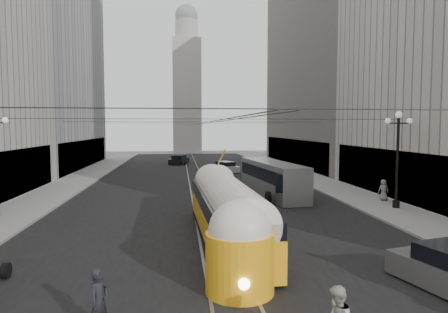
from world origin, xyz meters
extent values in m
cube|color=black|center=(0.00, 32.50, 0.00)|extent=(20.00, 85.00, 0.02)
cube|color=gray|center=(-12.00, 36.00, 0.07)|extent=(4.00, 72.00, 0.15)
cube|color=gray|center=(12.00, 36.00, 0.07)|extent=(4.00, 72.00, 0.15)
cube|color=gray|center=(-0.75, 32.50, 0.00)|extent=(0.12, 85.00, 0.04)
cube|color=gray|center=(0.75, 32.50, 0.00)|extent=(0.12, 85.00, 0.04)
cube|color=black|center=(-14.05, 24.00, 2.00)|extent=(0.10, 18.00, 3.60)
cube|color=#999999|center=(-20.00, 48.00, 14.00)|extent=(12.00, 28.00, 28.00)
cube|color=black|center=(-14.05, 48.00, 2.00)|extent=(0.10, 25.20, 3.60)
cube|color=black|center=(14.05, 22.00, 2.00)|extent=(0.10, 18.00, 3.60)
cube|color=#514C47|center=(20.00, 48.00, 16.00)|extent=(12.00, 32.00, 32.00)
cube|color=black|center=(14.05, 48.00, 2.00)|extent=(0.10, 28.80, 3.60)
cube|color=#B2AFA8|center=(0.00, 80.00, 12.00)|extent=(6.00, 6.00, 24.00)
cylinder|color=#B2AFA8|center=(0.00, 80.00, 26.00)|extent=(4.80, 4.80, 4.00)
sphere|color=gray|center=(0.00, 80.00, 28.96)|extent=(4.80, 4.80, 4.80)
sphere|color=white|center=(-11.85, 18.00, 5.90)|extent=(0.36, 0.36, 0.36)
cylinder|color=black|center=(12.60, 18.00, 3.15)|extent=(0.18, 0.18, 6.00)
cylinder|color=black|center=(12.60, 18.00, 0.40)|extent=(0.44, 0.44, 0.50)
cylinder|color=black|center=(12.60, 18.00, 5.75)|extent=(1.60, 0.08, 0.08)
sphere|color=white|center=(12.60, 18.00, 6.30)|extent=(0.44, 0.44, 0.44)
sphere|color=white|center=(11.85, 18.00, 5.90)|extent=(0.36, 0.36, 0.36)
sphere|color=white|center=(13.35, 18.00, 5.90)|extent=(0.36, 0.36, 0.36)
cylinder|color=black|center=(0.00, 4.00, 6.00)|extent=(25.00, 0.03, 0.03)
cylinder|color=black|center=(0.00, 18.00, 6.00)|extent=(25.00, 0.03, 0.03)
cylinder|color=black|center=(0.00, 32.00, 6.00)|extent=(25.00, 0.03, 0.03)
cylinder|color=black|center=(0.00, 46.00, 6.00)|extent=(25.00, 0.03, 0.03)
cylinder|color=black|center=(0.00, 36.00, 5.80)|extent=(0.03, 72.00, 0.03)
cylinder|color=black|center=(0.40, 36.00, 5.80)|extent=(0.03, 72.00, 0.03)
cube|color=#FFAA16|center=(0.50, 12.08, 0.93)|extent=(2.75, 12.41, 1.50)
cube|color=black|center=(0.50, 12.08, 0.22)|extent=(2.74, 12.04, 0.26)
cube|color=black|center=(0.50, 12.08, 1.89)|extent=(2.77, 12.23, 0.75)
cylinder|color=silver|center=(0.50, 12.08, 2.16)|extent=(2.48, 12.22, 2.03)
cylinder|color=#FFAA16|center=(0.27, 6.02, 1.01)|extent=(2.29, 2.29, 2.03)
sphere|color=silver|center=(0.27, 6.02, 2.07)|extent=(2.11, 2.11, 2.11)
cylinder|color=#FFAA16|center=(0.73, 18.15, 1.01)|extent=(2.29, 2.29, 2.03)
sphere|color=silver|center=(0.73, 18.15, 2.07)|extent=(2.11, 2.11, 2.11)
sphere|color=#FFF2BF|center=(0.23, 4.87, 0.75)|extent=(0.36, 0.36, 0.36)
cube|color=gray|center=(5.73, 24.58, 1.37)|extent=(3.37, 10.80, 2.66)
cube|color=black|center=(5.73, 24.58, 1.81)|extent=(3.35, 10.43, 0.97)
cube|color=black|center=(5.73, 19.32, 1.68)|extent=(2.03, 0.32, 1.24)
cylinder|color=black|center=(4.62, 21.02, 0.44)|extent=(0.30, 0.89, 0.89)
cylinder|color=black|center=(6.83, 21.02, 0.44)|extent=(0.30, 0.89, 0.89)
cylinder|color=black|center=(4.62, 28.13, 0.44)|extent=(0.30, 0.89, 0.89)
cylinder|color=black|center=(6.83, 28.13, 0.44)|extent=(0.30, 0.89, 0.89)
cylinder|color=black|center=(-8.00, 8.19, 0.29)|extent=(0.22, 0.57, 0.57)
cylinder|color=black|center=(6.62, 6.68, 0.34)|extent=(0.22, 0.68, 0.68)
cube|color=silver|center=(3.89, 41.36, 0.44)|extent=(3.22, 4.43, 0.73)
cube|color=black|center=(3.89, 41.36, 0.95)|extent=(2.28, 2.66, 0.69)
cylinder|color=black|center=(3.13, 39.97, 0.29)|extent=(0.22, 0.58, 0.58)
cylinder|color=black|center=(4.65, 39.97, 0.29)|extent=(0.22, 0.58, 0.58)
cylinder|color=black|center=(3.13, 42.76, 0.29)|extent=(0.22, 0.58, 0.58)
cylinder|color=black|center=(4.65, 42.76, 0.29)|extent=(0.22, 0.58, 0.58)
cube|color=black|center=(-1.76, 52.45, 0.46)|extent=(3.13, 4.71, 0.77)
cube|color=black|center=(-1.76, 52.45, 1.01)|extent=(2.28, 2.78, 0.73)
cylinder|color=black|center=(-2.57, 50.97, 0.31)|extent=(0.22, 0.62, 0.62)
cylinder|color=black|center=(-0.96, 50.97, 0.31)|extent=(0.22, 0.62, 0.62)
cylinder|color=black|center=(-2.57, 53.94, 0.31)|extent=(0.22, 0.62, 0.62)
cylinder|color=black|center=(-0.96, 53.94, 0.31)|extent=(0.22, 0.62, 0.62)
imported|color=black|center=(-3.83, 3.76, 0.90)|extent=(0.66, 0.77, 1.80)
imported|color=slate|center=(13.07, 20.53, 0.92)|extent=(0.80, 0.54, 1.54)
camera|label=1|loc=(-1.69, -6.76, 5.51)|focal=32.00mm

